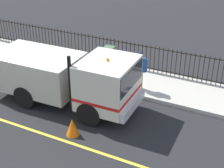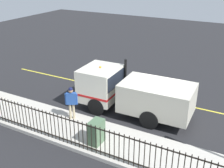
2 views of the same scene
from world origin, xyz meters
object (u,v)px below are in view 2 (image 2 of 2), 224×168
worker_standing (71,100)px  utility_cabinet (96,132)px  traffic_cone (123,90)px  work_truck (128,90)px

worker_standing → utility_cabinet: 2.54m
utility_cabinet → traffic_cone: 5.38m
work_truck → worker_standing: 3.03m
work_truck → traffic_cone: bearing=31.3°
worker_standing → utility_cabinet: size_ratio=1.60×
worker_standing → traffic_cone: worker_standing is taller
worker_standing → work_truck: bearing=19.9°
worker_standing → traffic_cone: 4.20m
traffic_cone → work_truck: bearing=32.9°
utility_cabinet → traffic_cone: bearing=-166.3°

